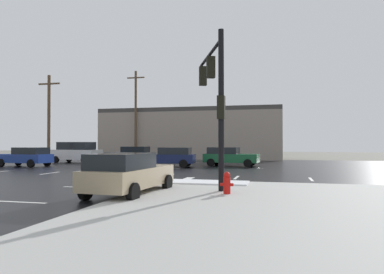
# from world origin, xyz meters

# --- Properties ---
(ground_plane) EXTENTS (120.00, 120.00, 0.00)m
(ground_plane) POSITION_xyz_m (0.00, 0.00, 0.00)
(ground_plane) COLOR slate
(road_asphalt) EXTENTS (44.00, 44.00, 0.02)m
(road_asphalt) POSITION_xyz_m (0.00, 0.00, 0.01)
(road_asphalt) COLOR black
(road_asphalt) RESTS_ON ground_plane
(snow_strip_curbside) EXTENTS (4.00, 1.60, 0.06)m
(snow_strip_curbside) POSITION_xyz_m (5.00, -4.00, 0.17)
(snow_strip_curbside) COLOR white
(snow_strip_curbside) RESTS_ON sidewalk_corner
(lane_markings) EXTENTS (36.15, 36.15, 0.01)m
(lane_markings) POSITION_xyz_m (1.20, -1.38, 0.02)
(lane_markings) COLOR silver
(lane_markings) RESTS_ON road_asphalt
(traffic_signal_mast) EXTENTS (1.92, 4.53, 6.21)m
(traffic_signal_mast) POSITION_xyz_m (5.73, -5.41, 4.25)
(traffic_signal_mast) COLOR black
(traffic_signal_mast) RESTS_ON sidewalk_corner
(fire_hydrant) EXTENTS (0.48, 0.26, 0.79)m
(fire_hydrant) POSITION_xyz_m (6.51, -7.27, 0.54)
(fire_hydrant) COLOR red
(fire_hydrant) RESTS_ON sidewalk_corner
(strip_building_background) EXTENTS (22.24, 8.00, 6.19)m
(strip_building_background) POSITION_xyz_m (-2.40, 24.00, 3.10)
(strip_building_background) COLOR gray
(strip_building_background) RESTS_ON ground_plane
(sedan_grey) EXTENTS (4.55, 2.05, 1.58)m
(sedan_grey) POSITION_xyz_m (-5.96, 12.77, 0.85)
(sedan_grey) COLOR slate
(sedan_grey) RESTS_ON road_asphalt
(sedan_navy) EXTENTS (4.65, 2.33, 1.58)m
(sedan_navy) POSITION_xyz_m (-0.31, 7.42, 0.85)
(sedan_navy) COLOR #141E47
(sedan_navy) RESTS_ON road_asphalt
(sedan_blue) EXTENTS (4.66, 2.35, 1.58)m
(sedan_blue) POSITION_xyz_m (-11.92, 5.14, 0.85)
(sedan_blue) COLOR navy
(sedan_blue) RESTS_ON road_asphalt
(sedan_tan) EXTENTS (2.26, 4.63, 1.58)m
(sedan_tan) POSITION_xyz_m (2.89, -7.82, 0.85)
(sedan_tan) COLOR tan
(sedan_tan) RESTS_ON road_asphalt
(suv_white) EXTENTS (4.97, 2.52, 2.03)m
(suv_white) POSITION_xyz_m (-11.11, 11.31, 1.09)
(suv_white) COLOR white
(suv_white) RESTS_ON road_asphalt
(sedan_green) EXTENTS (4.66, 2.37, 1.58)m
(sedan_green) POSITION_xyz_m (4.28, 9.64, 0.85)
(sedan_green) COLOR #195933
(sedan_green) RESTS_ON road_asphalt
(utility_pole_far) EXTENTS (2.20, 0.28, 8.28)m
(utility_pole_far) POSITION_xyz_m (-12.47, 8.87, 4.35)
(utility_pole_far) COLOR brown
(utility_pole_far) RESTS_ON ground_plane
(utility_pole_distant) EXTENTS (2.20, 0.28, 10.58)m
(utility_pole_distant) POSITION_xyz_m (-8.34, 19.65, 5.51)
(utility_pole_distant) COLOR brown
(utility_pole_distant) RESTS_ON ground_plane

